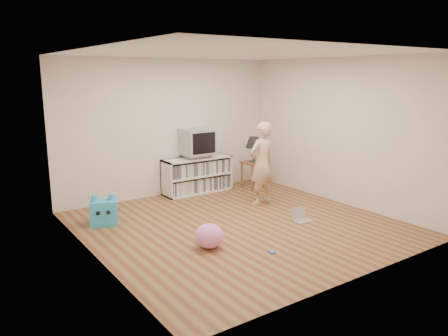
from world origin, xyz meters
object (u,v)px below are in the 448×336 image
crt_tv (197,142)px  side_table (253,168)px  dvd_deck (197,156)px  person (262,164)px  laptop (301,217)px  plush_blue (104,212)px  table_lamp (254,143)px  plush_pink (209,236)px  media_unit (197,175)px

crt_tv → side_table: 1.33m
dvd_deck → person: (0.53, -1.35, 0.01)m
laptop → plush_blue: (-2.66, 1.62, 0.15)m
dvd_deck → table_lamp: table_lamp is taller
dvd_deck → plush_blue: bearing=-159.8°
crt_tv → person: 1.47m
plush_blue → plush_pink: size_ratio=1.28×
crt_tv → person: bearing=-68.6°
laptop → plush_pink: 1.83m
media_unit → plush_pink: size_ratio=3.59×
laptop → plush_blue: size_ratio=0.60×
table_lamp → laptop: 2.33m
person → plush_pink: bearing=26.3°
laptop → dvd_deck: bearing=100.2°
media_unit → plush_pink: (-1.35, -2.55, -0.18)m
side_table → dvd_deck: bearing=161.8°
plush_pink → media_unit: bearing=62.1°
crt_tv → plush_blue: 2.48m
dvd_deck → crt_tv: (0.00, -0.00, 0.29)m
plush_pink → table_lamp: bearing=41.2°
media_unit → table_lamp: 1.33m
side_table → media_unit: bearing=161.0°
table_lamp → plush_pink: (-2.48, -2.17, -0.78)m
media_unit → person: size_ratio=0.94×
table_lamp → plush_blue: table_lamp is taller
crt_tv → plush_blue: bearing=-159.9°
laptop → crt_tv: bearing=100.3°
side_table → plush_blue: size_ratio=1.10×
side_table → table_lamp: table_lamp is taller
media_unit → crt_tv: crt_tv is taller
crt_tv → plush_pink: 3.00m
dvd_deck → crt_tv: size_ratio=0.75×
table_lamp → plush_blue: size_ratio=1.03×
person → plush_pink: (-1.88, -1.19, -0.58)m
table_lamp → person: 1.16m
table_lamp → plush_pink: 3.38m
media_unit → laptop: 2.50m
dvd_deck → table_lamp: (1.12, -0.37, 0.21)m
person → laptop: (-0.06, -1.08, -0.69)m
dvd_deck → crt_tv: 0.29m
crt_tv → table_lamp: (1.12, -0.37, -0.08)m
dvd_deck → plush_blue: dvd_deck is taller
media_unit → plush_blue: media_unit is taller
dvd_deck → table_lamp: 1.20m
crt_tv → person: person is taller
person → media_unit: bearing=-74.8°
crt_tv → plush_pink: bearing=-118.1°
person → laptop: 1.28m
table_lamp → plush_pink: bearing=-138.8°
media_unit → side_table: bearing=-19.0°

